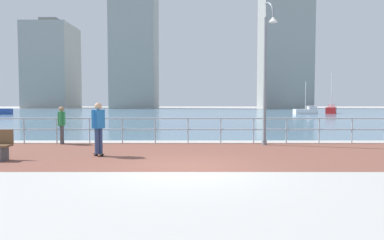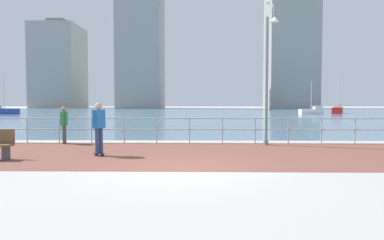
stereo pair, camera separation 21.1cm
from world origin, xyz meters
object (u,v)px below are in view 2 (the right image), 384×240
(skateboarder, at_px, (99,124))
(sailboat_ivory, at_px, (3,111))
(bystander, at_px, (64,122))
(sailboat_teal, at_px, (338,110))
(sailboat_white, at_px, (312,111))
(lamppost, at_px, (269,66))

(skateboarder, xyz_separation_m, sailboat_ivory, (-26.14, 38.83, -0.50))
(skateboarder, distance_m, bystander, 3.97)
(sailboat_teal, bearing_deg, sailboat_white, -147.09)
(skateboarder, height_order, bystander, skateboarder)
(bystander, relative_size, sailboat_ivory, 0.28)
(bystander, bearing_deg, sailboat_ivory, 123.62)
(bystander, xyz_separation_m, sailboat_teal, (27.96, 40.07, -0.30))
(lamppost, distance_m, sailboat_ivory, 48.40)
(bystander, distance_m, sailboat_teal, 48.86)
(bystander, xyz_separation_m, sailboat_ivory, (-23.73, 35.68, -0.38))
(sailboat_ivory, bearing_deg, lamppost, -48.29)
(skateboarder, distance_m, sailboat_teal, 50.21)
(lamppost, relative_size, skateboarder, 3.33)
(sailboat_white, xyz_separation_m, sailboat_ivory, (-46.46, -1.01, 0.06))
(lamppost, xyz_separation_m, sailboat_ivory, (-32.15, 36.07, -2.64))
(skateboarder, xyz_separation_m, bystander, (-2.41, 3.15, -0.12))
(lamppost, bearing_deg, sailboat_teal, 64.24)
(lamppost, height_order, sailboat_teal, sailboat_teal)
(sailboat_ivory, relative_size, sailboat_teal, 0.87)
(lamppost, relative_size, sailboat_ivory, 1.02)
(lamppost, relative_size, sailboat_teal, 0.89)
(skateboarder, bearing_deg, sailboat_teal, 59.41)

